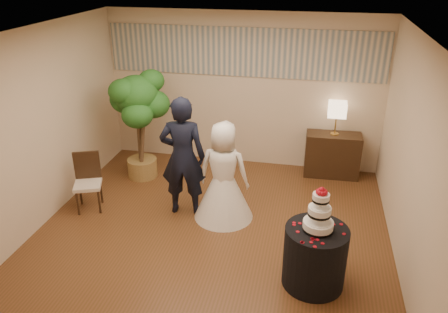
% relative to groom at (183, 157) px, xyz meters
% --- Properties ---
extents(floor, '(5.00, 5.00, 0.00)m').
position_rel_groom_xyz_m(floor, '(0.55, -0.51, -0.93)').
color(floor, brown).
rests_on(floor, ground).
extents(ceiling, '(5.00, 5.00, 0.00)m').
position_rel_groom_xyz_m(ceiling, '(0.55, -0.51, 1.87)').
color(ceiling, white).
rests_on(ceiling, wall_back).
extents(wall_back, '(5.00, 0.06, 2.80)m').
position_rel_groom_xyz_m(wall_back, '(0.55, 1.99, 0.47)').
color(wall_back, beige).
rests_on(wall_back, ground).
extents(wall_front, '(5.00, 0.06, 2.80)m').
position_rel_groom_xyz_m(wall_front, '(0.55, -3.01, 0.47)').
color(wall_front, beige).
rests_on(wall_front, ground).
extents(wall_left, '(0.06, 5.00, 2.80)m').
position_rel_groom_xyz_m(wall_left, '(-1.95, -0.51, 0.47)').
color(wall_left, beige).
rests_on(wall_left, ground).
extents(wall_right, '(0.06, 5.00, 2.80)m').
position_rel_groom_xyz_m(wall_right, '(3.05, -0.51, 0.47)').
color(wall_right, beige).
rests_on(wall_right, ground).
extents(mural_border, '(4.90, 0.02, 0.85)m').
position_rel_groom_xyz_m(mural_border, '(0.55, 1.97, 1.17)').
color(mural_border, '#9D9B8E').
rests_on(mural_border, wall_back).
extents(groom, '(0.73, 0.53, 1.86)m').
position_rel_groom_xyz_m(groom, '(0.00, 0.00, 0.00)').
color(groom, black).
rests_on(groom, floor).
extents(bride, '(0.94, 0.94, 1.53)m').
position_rel_groom_xyz_m(bride, '(0.62, -0.02, -0.17)').
color(bride, white).
rests_on(bride, floor).
extents(cake_table, '(0.91, 0.91, 0.77)m').
position_rel_groom_xyz_m(cake_table, '(1.99, -1.26, -0.54)').
color(cake_table, black).
rests_on(cake_table, floor).
extents(wedding_cake, '(0.36, 0.36, 0.55)m').
position_rel_groom_xyz_m(wedding_cake, '(1.99, -1.26, 0.12)').
color(wedding_cake, white).
rests_on(wedding_cake, cake_table).
extents(console, '(0.97, 0.46, 0.79)m').
position_rel_groom_xyz_m(console, '(2.23, 1.73, -0.53)').
color(console, black).
rests_on(console, floor).
extents(table_lamp, '(0.31, 0.31, 0.58)m').
position_rel_groom_xyz_m(table_lamp, '(2.23, 1.73, 0.15)').
color(table_lamp, beige).
rests_on(table_lamp, console).
extents(ficus_tree, '(1.31, 1.31, 1.95)m').
position_rel_groom_xyz_m(ficus_tree, '(-1.09, 0.98, 0.05)').
color(ficus_tree, '#24601F').
rests_on(ficus_tree, floor).
extents(side_chair, '(0.55, 0.56, 0.90)m').
position_rel_groom_xyz_m(side_chair, '(-1.47, -0.25, -0.48)').
color(side_chair, black).
rests_on(side_chair, floor).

